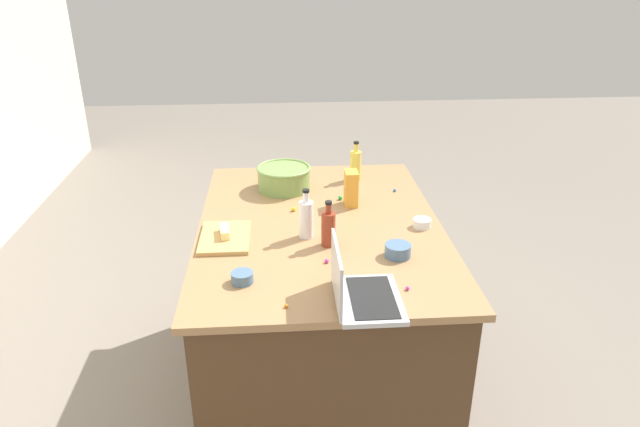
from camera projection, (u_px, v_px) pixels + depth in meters
ground_plane at (320, 382)px, 2.97m from camera, size 12.00×12.00×0.00m
island_counter at (320, 308)px, 2.78m from camera, size 1.52×1.08×0.90m
laptop at (359, 291)px, 2.00m from camera, size 0.31×0.23×0.22m
mixing_bowl_large at (284, 177)px, 2.95m from camera, size 0.28×0.28×0.12m
bottle_soy at (328, 228)px, 2.38m from camera, size 0.06×0.06×0.20m
bottle_oil at (356, 165)px, 3.07m from camera, size 0.06×0.06×0.21m
bottle_vinegar at (306, 218)px, 2.44m from camera, size 0.06×0.06×0.22m
cutting_board at (225, 238)px, 2.45m from camera, size 0.30×0.21×0.02m
butter_stick_left at (225, 231)px, 2.45m from camera, size 0.11×0.05×0.04m
ramekin_small at (422, 223)px, 2.56m from camera, size 0.08×0.08×0.04m
ramekin_medium at (398, 250)px, 2.31m from camera, size 0.10×0.10×0.05m
ramekin_wide at (242, 277)px, 2.13m from camera, size 0.08×0.08×0.04m
candy_bag at (351, 188)px, 2.76m from camera, size 0.09×0.06×0.17m
candy_0 at (286, 306)px, 1.98m from camera, size 0.01×0.01×0.01m
candy_1 at (294, 209)px, 2.72m from camera, size 0.02×0.02×0.02m
candy_2 at (407, 288)px, 2.09m from camera, size 0.02×0.02×0.02m
candy_3 at (395, 190)px, 2.94m from camera, size 0.02×0.02×0.02m
candy_4 at (340, 198)px, 2.84m from camera, size 0.02×0.02×0.02m
candy_5 at (328, 261)px, 2.27m from camera, size 0.02×0.02×0.02m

